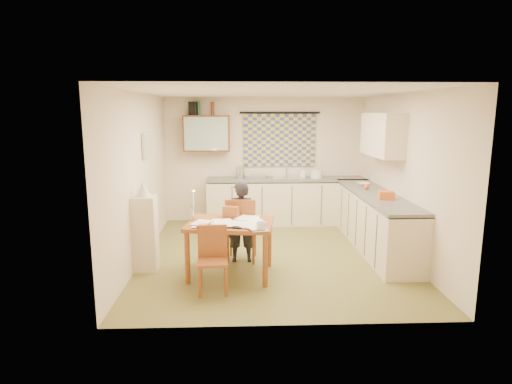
{
  "coord_description": "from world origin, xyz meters",
  "views": [
    {
      "loc": [
        -0.51,
        -6.41,
        2.22
      ],
      "look_at": [
        -0.25,
        0.2,
        0.97
      ],
      "focal_mm": 30.0,
      "sensor_mm": 36.0,
      "label": 1
    }
  ],
  "objects_px": {
    "counter_right": "(375,221)",
    "person": "(241,222)",
    "stove": "(399,241)",
    "dining_table": "(230,248)",
    "counter_back": "(290,201)",
    "shelf_stand": "(145,234)",
    "chair_far": "(242,241)"
  },
  "relations": [
    {
      "from": "counter_right",
      "to": "chair_far",
      "type": "height_order",
      "value": "chair_far"
    },
    {
      "from": "person",
      "to": "counter_back",
      "type": "bearing_deg",
      "value": -112.78
    },
    {
      "from": "stove",
      "to": "person",
      "type": "bearing_deg",
      "value": 166.97
    },
    {
      "from": "stove",
      "to": "person",
      "type": "relative_size",
      "value": 0.73
    },
    {
      "from": "stove",
      "to": "shelf_stand",
      "type": "height_order",
      "value": "shelf_stand"
    },
    {
      "from": "counter_right",
      "to": "person",
      "type": "relative_size",
      "value": 2.4
    },
    {
      "from": "person",
      "to": "chair_far",
      "type": "bearing_deg",
      "value": -99.92
    },
    {
      "from": "shelf_stand",
      "to": "chair_far",
      "type": "bearing_deg",
      "value": 14.41
    },
    {
      "from": "counter_back",
      "to": "chair_far",
      "type": "distance_m",
      "value": 2.39
    },
    {
      "from": "counter_right",
      "to": "shelf_stand",
      "type": "relative_size",
      "value": 2.76
    },
    {
      "from": "dining_table",
      "to": "person",
      "type": "distance_m",
      "value": 0.59
    },
    {
      "from": "counter_back",
      "to": "person",
      "type": "distance_m",
      "value": 2.43
    },
    {
      "from": "dining_table",
      "to": "chair_far",
      "type": "distance_m",
      "value": 0.59
    },
    {
      "from": "counter_back",
      "to": "dining_table",
      "type": "distance_m",
      "value": 2.96
    },
    {
      "from": "counter_right",
      "to": "person",
      "type": "distance_m",
      "value": 2.27
    },
    {
      "from": "stove",
      "to": "shelf_stand",
      "type": "relative_size",
      "value": 0.84
    },
    {
      "from": "counter_back",
      "to": "dining_table",
      "type": "bearing_deg",
      "value": -112.64
    },
    {
      "from": "counter_back",
      "to": "person",
      "type": "xyz_separation_m",
      "value": [
        -0.99,
        -2.21,
        0.16
      ]
    },
    {
      "from": "counter_right",
      "to": "person",
      "type": "bearing_deg",
      "value": -165.51
    },
    {
      "from": "stove",
      "to": "dining_table",
      "type": "bearing_deg",
      "value": -179.56
    },
    {
      "from": "counter_right",
      "to": "shelf_stand",
      "type": "xyz_separation_m",
      "value": [
        -3.54,
        -0.88,
        0.08
      ]
    },
    {
      "from": "stove",
      "to": "chair_far",
      "type": "height_order",
      "value": "chair_far"
    },
    {
      "from": "shelf_stand",
      "to": "counter_right",
      "type": "bearing_deg",
      "value": 13.9
    },
    {
      "from": "person",
      "to": "shelf_stand",
      "type": "height_order",
      "value": "person"
    },
    {
      "from": "dining_table",
      "to": "chair_far",
      "type": "xyz_separation_m",
      "value": [
        0.16,
        0.56,
        -0.08
      ]
    },
    {
      "from": "counter_right",
      "to": "chair_far",
      "type": "relative_size",
      "value": 3.03
    },
    {
      "from": "counter_back",
      "to": "counter_right",
      "type": "distance_m",
      "value": 2.03
    },
    {
      "from": "dining_table",
      "to": "person",
      "type": "relative_size",
      "value": 1.01
    },
    {
      "from": "counter_back",
      "to": "stove",
      "type": "relative_size",
      "value": 3.67
    },
    {
      "from": "counter_back",
      "to": "chair_far",
      "type": "relative_size",
      "value": 3.39
    },
    {
      "from": "dining_table",
      "to": "chair_far",
      "type": "relative_size",
      "value": 1.28
    },
    {
      "from": "chair_far",
      "to": "shelf_stand",
      "type": "distance_m",
      "value": 1.42
    }
  ]
}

